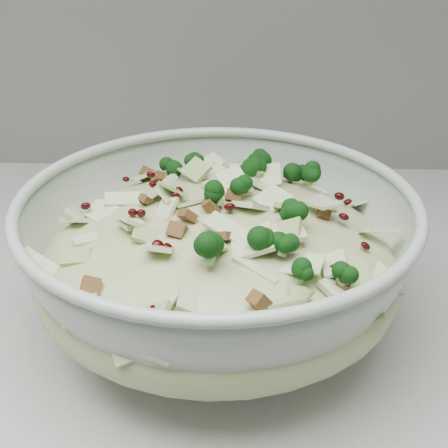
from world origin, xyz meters
The scene contains 2 objects.
mixing_bowl centered at (-0.51, 1.60, 0.97)m, with size 0.40×0.40×0.13m.
salad centered at (-0.51, 1.60, 0.99)m, with size 0.32×0.32×0.13m.
Camera 1 is at (-0.49, 1.15, 1.25)m, focal length 50.00 mm.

